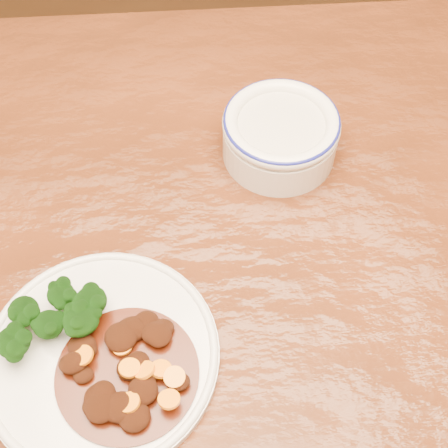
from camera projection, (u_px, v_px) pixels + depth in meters
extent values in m
cube|color=#5D2810|center=(245.00, 281.00, 0.69)|extent=(1.60, 1.08, 0.04)
cylinder|color=silver|center=(102.00, 356.00, 0.61)|extent=(0.23, 0.23, 0.01)
torus|color=silver|center=(101.00, 354.00, 0.61)|extent=(0.23, 0.23, 0.01)
cylinder|color=#6C974E|center=(83.00, 329.00, 0.62)|extent=(0.01, 0.01, 0.01)
ellipsoid|color=black|center=(79.00, 321.00, 0.60)|extent=(0.03, 0.03, 0.03)
cylinder|color=#6C974E|center=(18.00, 349.00, 0.61)|extent=(0.01, 0.01, 0.01)
ellipsoid|color=black|center=(13.00, 342.00, 0.59)|extent=(0.03, 0.03, 0.03)
cylinder|color=#6C974E|center=(52.00, 332.00, 0.62)|extent=(0.01, 0.01, 0.01)
ellipsoid|color=black|center=(48.00, 325.00, 0.60)|extent=(0.03, 0.03, 0.02)
cylinder|color=#6C974E|center=(94.00, 309.00, 0.63)|extent=(0.01, 0.01, 0.01)
ellipsoid|color=black|center=(91.00, 301.00, 0.62)|extent=(0.03, 0.03, 0.03)
cylinder|color=#6C974E|center=(64.00, 302.00, 0.63)|extent=(0.01, 0.01, 0.01)
ellipsoid|color=black|center=(61.00, 294.00, 0.62)|extent=(0.03, 0.03, 0.02)
cylinder|color=#6C974E|center=(28.00, 318.00, 0.62)|extent=(0.01, 0.01, 0.01)
ellipsoid|color=black|center=(24.00, 310.00, 0.61)|extent=(0.03, 0.03, 0.02)
cylinder|color=#6C974E|center=(86.00, 327.00, 0.62)|extent=(0.01, 0.01, 0.01)
ellipsoid|color=black|center=(83.00, 320.00, 0.60)|extent=(0.03, 0.03, 0.03)
cylinder|color=#401206|center=(127.00, 374.00, 0.60)|extent=(0.14, 0.14, 0.00)
ellipsoid|color=black|center=(155.00, 333.00, 0.61)|extent=(0.03, 0.02, 0.01)
ellipsoid|color=black|center=(121.00, 337.00, 0.61)|extent=(0.03, 0.03, 0.02)
ellipsoid|color=black|center=(134.00, 417.00, 0.57)|extent=(0.03, 0.03, 0.01)
ellipsoid|color=black|center=(83.00, 375.00, 0.59)|extent=(0.02, 0.02, 0.01)
ellipsoid|color=black|center=(143.00, 390.00, 0.58)|extent=(0.03, 0.03, 0.01)
ellipsoid|color=black|center=(159.00, 334.00, 0.61)|extent=(0.03, 0.03, 0.01)
ellipsoid|color=black|center=(146.00, 322.00, 0.62)|extent=(0.03, 0.03, 0.01)
ellipsoid|color=black|center=(76.00, 365.00, 0.60)|extent=(0.02, 0.02, 0.01)
ellipsoid|color=black|center=(86.00, 350.00, 0.60)|extent=(0.02, 0.02, 0.01)
ellipsoid|color=black|center=(120.00, 407.00, 0.57)|extent=(0.03, 0.03, 0.02)
ellipsoid|color=black|center=(146.00, 377.00, 0.59)|extent=(0.02, 0.02, 0.01)
ellipsoid|color=black|center=(94.00, 406.00, 0.57)|extent=(0.02, 0.02, 0.01)
ellipsoid|color=black|center=(73.00, 363.00, 0.59)|extent=(0.03, 0.02, 0.01)
ellipsoid|color=black|center=(137.00, 361.00, 0.60)|extent=(0.02, 0.02, 0.01)
ellipsoid|color=black|center=(82.00, 346.00, 0.60)|extent=(0.03, 0.02, 0.01)
ellipsoid|color=black|center=(101.00, 407.00, 0.57)|extent=(0.03, 0.03, 0.02)
ellipsoid|color=black|center=(179.00, 382.00, 0.58)|extent=(0.02, 0.02, 0.01)
ellipsoid|color=black|center=(131.00, 368.00, 0.59)|extent=(0.03, 0.02, 0.01)
ellipsoid|color=black|center=(99.00, 398.00, 0.58)|extent=(0.03, 0.03, 0.01)
ellipsoid|color=black|center=(84.00, 346.00, 0.60)|extent=(0.02, 0.02, 0.01)
ellipsoid|color=black|center=(132.00, 329.00, 0.61)|extent=(0.03, 0.03, 0.02)
ellipsoid|color=black|center=(154.00, 369.00, 0.59)|extent=(0.02, 0.02, 0.01)
ellipsoid|color=black|center=(162.00, 329.00, 0.62)|extent=(0.03, 0.02, 0.01)
ellipsoid|color=black|center=(103.00, 393.00, 0.58)|extent=(0.02, 0.02, 0.01)
cylinder|color=orange|center=(144.00, 370.00, 0.58)|extent=(0.02, 0.02, 0.02)
cylinder|color=orange|center=(130.00, 368.00, 0.59)|extent=(0.02, 0.02, 0.01)
cylinder|color=orange|center=(174.00, 377.00, 0.58)|extent=(0.02, 0.02, 0.01)
cylinder|color=orange|center=(161.00, 369.00, 0.59)|extent=(0.03, 0.03, 0.01)
cylinder|color=orange|center=(169.00, 399.00, 0.57)|extent=(0.03, 0.03, 0.01)
cylinder|color=orange|center=(83.00, 356.00, 0.59)|extent=(0.02, 0.02, 0.01)
cylinder|color=orange|center=(129.00, 403.00, 0.57)|extent=(0.03, 0.03, 0.01)
cylinder|color=orange|center=(122.00, 346.00, 0.60)|extent=(0.03, 0.03, 0.00)
cylinder|color=white|center=(280.00, 141.00, 0.75)|extent=(0.14, 0.14, 0.04)
cylinder|color=beige|center=(281.00, 126.00, 0.73)|extent=(0.10, 0.10, 0.01)
torus|color=white|center=(282.00, 123.00, 0.72)|extent=(0.14, 0.14, 0.02)
torus|color=navy|center=(282.00, 120.00, 0.72)|extent=(0.14, 0.14, 0.01)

